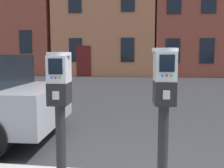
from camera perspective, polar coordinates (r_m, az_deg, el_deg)
parking_meter_near_kerb at (r=2.30m, az=-11.67°, el=-3.01°), size 0.23×0.26×1.29m
parking_meter_twin_adjacent at (r=2.17m, az=11.63°, el=-2.96°), size 0.23×0.26×1.32m
townhouse_green_painted at (r=20.56m, az=-0.93°, el=16.20°), size 7.11×6.21×9.84m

